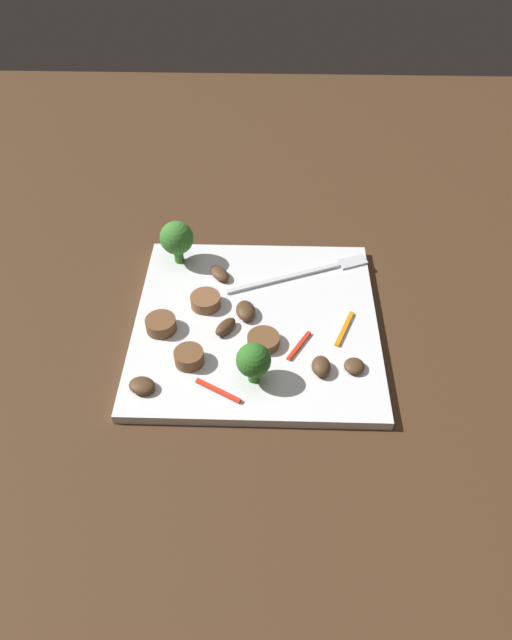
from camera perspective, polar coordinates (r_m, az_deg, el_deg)
ground_plane at (r=0.65m, az=-0.00°, el=-0.70°), size 1.40×1.40×0.00m
plate at (r=0.65m, az=-0.00°, el=-0.35°), size 0.27×0.27×0.01m
fork at (r=0.70m, az=5.22°, el=4.70°), size 0.17×0.08×0.00m
broccoli_floret_0 at (r=0.70m, az=-7.82°, el=7.96°), size 0.04×0.04×0.06m
broccoli_floret_1 at (r=0.56m, az=0.23°, el=-4.06°), size 0.03×0.03×0.05m
sausage_slice_0 at (r=0.66m, az=-5.00°, el=1.89°), size 0.04×0.04×0.01m
sausage_slice_1 at (r=0.61m, az=0.74°, el=-2.02°), size 0.05×0.05×0.01m
sausage_slice_2 at (r=0.60m, az=-6.62°, el=-3.65°), size 0.04×0.04×0.02m
sausage_slice_3 at (r=0.63m, az=-9.35°, el=-0.43°), size 0.05×0.05×0.01m
mushroom_0 at (r=0.60m, az=9.65°, el=-4.48°), size 0.03×0.03×0.01m
mushroom_1 at (r=0.59m, az=6.43°, el=-4.55°), size 0.02×0.03×0.01m
mushroom_2 at (r=0.64m, az=-1.03°, el=0.92°), size 0.03×0.03×0.01m
mushroom_3 at (r=0.58m, az=-11.17°, el=-6.36°), size 0.03×0.03×0.01m
mushroom_4 at (r=0.63m, az=-3.02°, el=-0.67°), size 0.03×0.03×0.01m
mushroom_5 at (r=0.69m, az=-3.62°, el=4.61°), size 0.03×0.04×0.01m
pepper_strip_0 at (r=0.64m, az=8.71°, el=-0.85°), size 0.03×0.05×0.00m
pepper_strip_1 at (r=0.61m, az=4.26°, el=-2.54°), size 0.03×0.04×0.00m
pepper_strip_2 at (r=0.57m, az=-3.75°, el=-6.98°), size 0.05×0.03×0.00m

